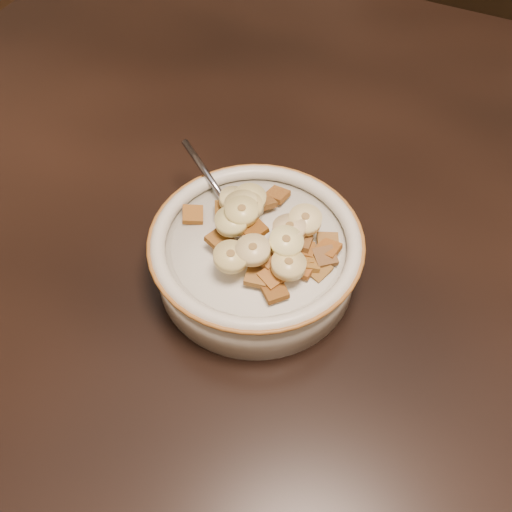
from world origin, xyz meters
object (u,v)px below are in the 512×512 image
at_px(cereal_bowl, 256,260).
at_px(chair, 423,36).
at_px(table, 407,220).
at_px(spoon, 239,221).

bearing_deg(cereal_bowl, chair, 90.61).
bearing_deg(table, chair, 100.45).
xyz_separation_m(chair, cereal_bowl, (0.01, -0.89, 0.25)).
xyz_separation_m(table, spoon, (-0.14, -0.14, 0.07)).
height_order(chair, spoon, chair).
height_order(chair, cereal_bowl, chair).
xyz_separation_m(cereal_bowl, spoon, (-0.03, 0.02, 0.03)).
distance_m(chair, cereal_bowl, 0.93).
height_order(table, spoon, spoon).
distance_m(cereal_bowl, spoon, 0.04).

